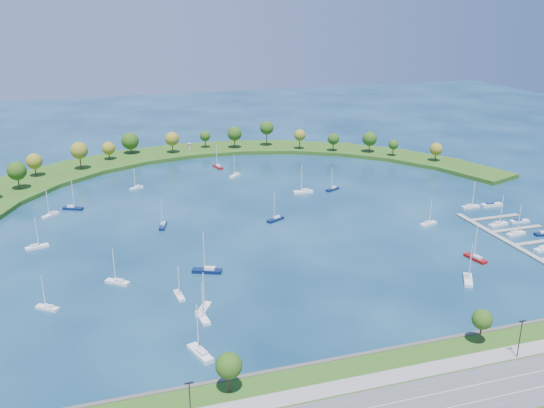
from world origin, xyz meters
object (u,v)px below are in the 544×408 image
object	(u,v)px
moored_boat_14	(303,191)
docked_boat_10	(471,206)
moored_boat_8	(37,246)
moored_boat_20	(136,187)
moored_boat_7	(207,270)
docked_boat_11	(491,205)
moored_boat_1	(218,166)
docked_boat_9	(519,221)
moored_boat_0	(73,207)
moored_boat_3	(179,294)
moored_boat_2	(275,219)
moored_boat_9	(51,214)
moored_boat_10	(235,175)
moored_boat_5	(204,308)
docked_boat_4	(544,248)
moored_boat_12	(47,307)
docked_boat_6	(516,233)
moored_boat_18	(476,257)
moored_boat_19	(163,225)
moored_boat_16	(428,223)
moored_boat_11	(117,281)
docked_boat_8	(498,224)
moored_boat_15	(200,352)
dock_system	(544,250)
moored_boat_4	(468,279)
moored_boat_13	(332,188)
moored_boat_6	(203,316)
harbor_tower	(190,147)

from	to	relation	value
moored_boat_14	docked_boat_10	bearing A→B (deg)	149.68
moored_boat_8	moored_boat_20	size ratio (longest dim) A/B	1.18
moored_boat_7	docked_boat_11	size ratio (longest dim) A/B	1.50
moored_boat_1	docked_boat_9	distance (m)	150.97
moored_boat_0	moored_boat_3	xyz separation A→B (m)	(30.87, -91.00, -0.07)
moored_boat_2	moored_boat_3	world-z (taller)	moored_boat_2
moored_boat_2	moored_boat_14	distance (m)	38.04
moored_boat_9	moored_boat_10	world-z (taller)	moored_boat_10
moored_boat_5	docked_boat_4	size ratio (longest dim) A/B	0.91
docked_boat_11	moored_boat_12	bearing A→B (deg)	-164.76
docked_boat_6	moored_boat_18	bearing A→B (deg)	-161.18
moored_boat_3	moored_boat_7	size ratio (longest dim) A/B	0.72
moored_boat_19	docked_boat_6	xyz separation A→B (m)	(126.03, -48.32, 0.01)
moored_boat_9	moored_boat_16	size ratio (longest dim) A/B	1.05
moored_boat_5	docked_boat_9	bearing A→B (deg)	-46.00
moored_boat_11	moored_boat_7	bearing A→B (deg)	-143.58
moored_boat_19	docked_boat_11	distance (m)	139.47
moored_boat_3	docked_boat_10	bearing A→B (deg)	102.07
moored_boat_9	docked_boat_9	size ratio (longest dim) A/B	1.41
moored_boat_11	docked_boat_8	world-z (taller)	docked_boat_8
docked_boat_4	moored_boat_15	bearing A→B (deg)	-177.49
dock_system	moored_boat_20	size ratio (longest dim) A/B	8.32
moored_boat_4	moored_boat_0	bearing A→B (deg)	-100.26
moored_boat_4	docked_boat_8	xyz separation A→B (m)	(40.39, 38.04, -0.02)
moored_boat_3	moored_boat_9	bearing A→B (deg)	-160.87
moored_boat_3	moored_boat_20	bearing A→B (deg)	175.52
dock_system	docked_boat_11	bearing A→B (deg)	74.71
moored_boat_15	moored_boat_18	xyz separation A→B (m)	(100.49, 28.39, -0.03)
moored_boat_16	moored_boat_20	size ratio (longest dim) A/B	1.09
dock_system	moored_boat_3	size ratio (longest dim) A/B	8.01
moored_boat_8	moored_boat_10	size ratio (longest dim) A/B	1.02
moored_boat_18	docked_boat_6	xyz separation A→B (m)	(28.16, 14.53, -0.02)
moored_boat_9	moored_boat_13	distance (m)	124.31
moored_boat_6	moored_boat_20	world-z (taller)	moored_boat_6
docked_boat_8	moored_boat_14	bearing A→B (deg)	123.99
harbor_tower	moored_boat_1	bearing A→B (deg)	-76.03
moored_boat_16	moored_boat_18	world-z (taller)	moored_boat_18
moored_boat_3	moored_boat_19	distance (m)	59.09
dock_system	moored_boat_4	world-z (taller)	moored_boat_4
moored_boat_4	moored_boat_12	bearing A→B (deg)	-67.57
docked_boat_6	docked_boat_10	bearing A→B (deg)	77.17
moored_boat_8	moored_boat_18	distance (m)	154.00
moored_boat_1	moored_boat_10	size ratio (longest dim) A/B	1.07
moored_boat_9	moored_boat_19	xyz separation A→B (m)	(42.47, -26.19, 0.01)
moored_boat_8	docked_boat_8	distance (m)	174.56
harbor_tower	moored_boat_15	size ratio (longest dim) A/B	0.29
moored_boat_11	docked_boat_11	xyz separation A→B (m)	(158.31, 27.09, -0.19)
docked_boat_8	moored_boat_4	bearing A→B (deg)	-146.19
moored_boat_6	moored_boat_11	world-z (taller)	moored_boat_11
moored_boat_10	moored_boat_16	world-z (taller)	moored_boat_10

